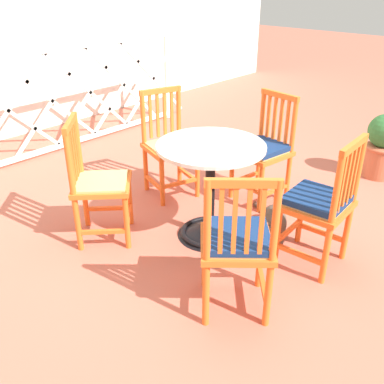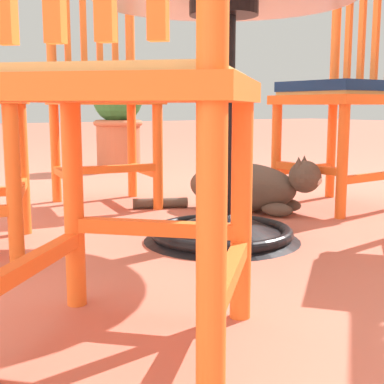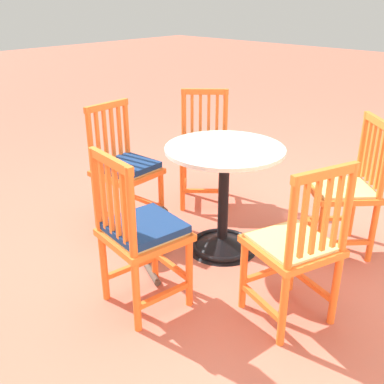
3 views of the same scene
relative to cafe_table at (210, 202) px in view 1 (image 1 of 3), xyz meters
name	(u,v)px [view 1 (image 1 of 3)]	position (x,y,z in m)	size (l,w,h in m)	color
ground_plane	(236,235)	(0.14, -0.15, -0.28)	(24.00, 24.00, 0.00)	#BC604C
lattice_fence_panel	(90,92)	(0.66, 2.34, 0.28)	(2.97, 0.06, 1.14)	silver
cafe_table	(210,202)	(0.00, 0.00, 0.00)	(0.76, 0.76, 0.73)	black
orange_chair_near_fence	(237,243)	(-0.50, -0.62, 0.16)	(0.56, 0.56, 0.91)	orange
orange_chair_tucked_in	(320,204)	(0.22, -0.74, 0.16)	(0.42, 0.42, 0.91)	orange
orange_chair_by_planter	(263,150)	(0.77, 0.06, 0.16)	(0.45, 0.45, 0.91)	orange
orange_chair_facing_out	(169,147)	(0.31, 0.73, 0.15)	(0.51, 0.51, 0.91)	orange
orange_chair_at_corner	(98,184)	(-0.55, 0.58, 0.15)	(0.57, 0.57, 0.91)	orange
tabby_cat	(273,224)	(0.32, -0.36, -0.19)	(0.56, 0.55, 0.23)	#4C4238
terracotta_planter	(383,144)	(1.91, -0.52, 0.04)	(0.32, 0.32, 0.62)	#B25B3D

